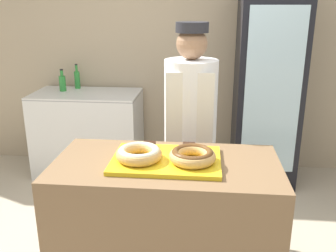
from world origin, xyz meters
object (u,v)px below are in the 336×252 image
Objects in this scene: baker_person at (190,132)px; bottle_green at (77,79)px; chest_freezer at (89,133)px; donut_chocolate_glaze at (192,155)px; beverage_fridge at (267,90)px; donut_light_glaze at (139,153)px; bottle_green_b at (62,83)px; brownie_back_left at (149,145)px; serving_tray at (166,160)px; brownie_back_right at (189,146)px.

baker_person is 6.21× the size of bottle_green.
chest_freezer is at bearing -52.70° from bottle_green.
beverage_fridge is at bearing 69.63° from donut_chocolate_glaze.
baker_person reaches higher than donut_light_glaze.
baker_person is at bearing -45.14° from bottle_green.
bottle_green reaches higher than bottle_green_b.
donut_chocolate_glaze is 1.10× the size of bottle_green_b.
brownie_back_left is 0.27× the size of bottle_green.
brownie_back_left is 2.04m from bottle_green_b.
bottle_green_b is at bearing 127.53° from donut_chocolate_glaze.
brownie_back_left is (-0.12, 0.15, 0.03)m from serving_tray.
bottle_green is (-1.02, 2.00, 0.01)m from donut_light_glaze.
serving_tray is 2.28× the size of bottle_green.
bottle_green reaches higher than donut_light_glaze.
bottle_green_b is at bearing 167.45° from chest_freezer.
baker_person is (0.25, 0.72, -0.11)m from donut_light_glaze.
brownie_back_left is 1.92m from chest_freezer.
chest_freezer is (-0.90, 1.62, -0.51)m from brownie_back_left.
bottle_green_b is at bearing 178.21° from beverage_fridge.
brownie_back_left is at bearing 180.00° from brownie_back_right.
donut_light_glaze is 0.23× the size of chest_freezer.
chest_freezer is at bearing 136.07° from baker_person.
brownie_back_left is at bearing -112.86° from baker_person.
donut_chocolate_glaze is 3.54× the size of brownie_back_right.
donut_light_glaze is at bearing -62.91° from bottle_green.
chest_freezer is at bearing 122.88° from donut_chocolate_glaze.
brownie_back_left is 0.04× the size of baker_person.
brownie_back_right is 0.04× the size of beverage_fridge.
serving_tray is 0.19m from brownie_back_right.
brownie_back_right is at bearing -113.33° from beverage_fridge.
donut_light_glaze is 1.00× the size of donut_chocolate_glaze.
brownie_back_left and brownie_back_right have the same top height.
brownie_back_right is (0.12, 0.15, 0.03)m from serving_tray.
brownie_back_right is at bearing -54.61° from bottle_green.
brownie_back_right is 0.07× the size of chest_freezer.
baker_person reaches higher than brownie_back_left.
donut_light_glaze is 3.54× the size of brownie_back_left.
donut_chocolate_glaze is 2.21m from chest_freezer.
bottle_green is 0.18m from bottle_green_b.
brownie_back_right reaches higher than chest_freezer.
bottle_green_b is (-1.28, 1.83, 0.05)m from serving_tray.
brownie_back_left reaches higher than chest_freezer.
beverage_fridge reaches higher than bottle_green_b.
donut_chocolate_glaze is at bearing -110.37° from beverage_fridge.
donut_chocolate_glaze is 0.73m from baker_person.
chest_freezer is 4.74× the size of bottle_green_b.
donut_light_glaze is 2.25m from bottle_green.
donut_light_glaze and donut_chocolate_glaze have the same top height.
beverage_fridge is at bearing 61.87° from donut_light_glaze.
brownie_back_right is 2.04m from chest_freezer.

